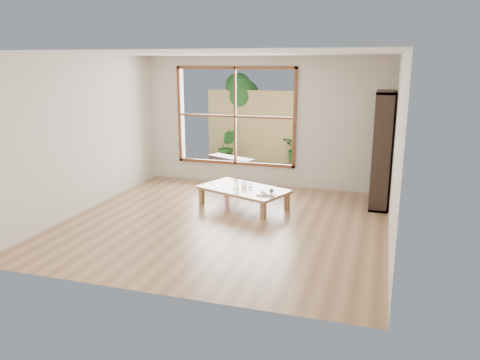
% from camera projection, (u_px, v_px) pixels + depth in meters
% --- Properties ---
extents(ground, '(5.00, 5.00, 0.00)m').
position_uv_depth(ground, '(225.00, 222.00, 7.48)').
color(ground, tan).
rests_on(ground, ground).
extents(low_table, '(1.73, 1.35, 0.33)m').
position_uv_depth(low_table, '(244.00, 190.00, 8.20)').
color(low_table, '#AC7A53').
rests_on(low_table, ground).
extents(floor_cushion, '(0.65, 0.65, 0.08)m').
position_uv_depth(floor_cushion, '(245.00, 188.00, 9.31)').
color(floor_cushion, white).
rests_on(floor_cushion, ground).
extents(bookshelf, '(0.32, 0.90, 2.01)m').
position_uv_depth(bookshelf, '(382.00, 150.00, 8.08)').
color(bookshelf, '#30211A').
rests_on(bookshelf, ground).
extents(glass_tall, '(0.08, 0.08, 0.14)m').
position_uv_depth(glass_tall, '(236.00, 185.00, 8.12)').
color(glass_tall, silver).
rests_on(glass_tall, low_table).
extents(glass_mid, '(0.07, 0.07, 0.10)m').
position_uv_depth(glass_mid, '(250.00, 185.00, 8.24)').
color(glass_mid, silver).
rests_on(glass_mid, low_table).
extents(glass_short, '(0.08, 0.08, 0.10)m').
position_uv_depth(glass_short, '(244.00, 184.00, 8.27)').
color(glass_short, silver).
rests_on(glass_short, low_table).
extents(glass_small, '(0.06, 0.06, 0.07)m').
position_uv_depth(glass_small, '(244.00, 185.00, 8.29)').
color(glass_small, silver).
rests_on(glass_small, low_table).
extents(food_tray, '(0.32, 0.24, 0.10)m').
position_uv_depth(food_tray, '(267.00, 193.00, 7.80)').
color(food_tray, white).
rests_on(food_tray, low_table).
extents(deck, '(2.80, 2.00, 0.05)m').
position_uv_depth(deck, '(250.00, 171.00, 10.94)').
color(deck, '#393129').
rests_on(deck, ground).
extents(garden_bench, '(1.18, 0.78, 0.36)m').
position_uv_depth(garden_bench, '(231.00, 160.00, 10.60)').
color(garden_bench, '#30211A').
rests_on(garden_bench, deck).
extents(bamboo_fence, '(2.80, 0.06, 1.80)m').
position_uv_depth(bamboo_fence, '(262.00, 127.00, 11.65)').
color(bamboo_fence, tan).
rests_on(bamboo_fence, ground).
extents(shrub_right, '(0.89, 0.81, 0.87)m').
position_uv_depth(shrub_right, '(300.00, 148.00, 11.26)').
color(shrub_right, '#2A6224').
rests_on(shrub_right, deck).
extents(shrub_left, '(0.57, 0.51, 0.87)m').
position_uv_depth(shrub_left, '(227.00, 146.00, 11.50)').
color(shrub_left, '#2A6224').
rests_on(shrub_left, deck).
extents(garden_tree, '(1.04, 0.85, 2.22)m').
position_uv_depth(garden_tree, '(239.00, 96.00, 11.94)').
color(garden_tree, '#4C3D2D').
rests_on(garden_tree, ground).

